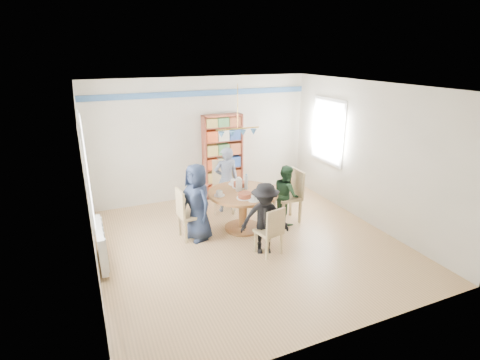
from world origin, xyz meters
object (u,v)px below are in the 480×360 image
radiator (101,244)px  chair_left (187,212)px  person_left (197,202)px  person_right (286,194)px  chair_near (271,229)px  chair_right (291,193)px  bookshelf (223,157)px  chair_far (224,183)px  dining_table (243,202)px  person_near (265,219)px  person_far (226,180)px

radiator → chair_left: chair_left is taller
person_left → person_right: (1.79, -0.01, -0.12)m
chair_left → chair_near: 1.57m
chair_left → chair_near: chair_left is taller
chair_right → bookshelf: (-0.76, 1.79, 0.36)m
chair_far → person_right: person_right is taller
person_right → bookshelf: bearing=26.2°
chair_right → chair_near: chair_right is taller
chair_right → radiator: bearing=-176.1°
dining_table → chair_left: 1.07m
radiator → person_right: person_right is taller
chair_near → person_near: size_ratio=0.69×
person_right → chair_near: bearing=147.6°
radiator → chair_near: size_ratio=1.18×
bookshelf → chair_right: bearing=-67.1°
chair_right → person_left: 1.93m
person_far → person_near: person_far is taller
chair_near → person_right: (0.86, 1.03, 0.11)m
person_right → person_near: person_near is taller
chair_near → person_left: size_ratio=0.60×
radiator → bookshelf: size_ratio=0.53×
person_left → person_right: person_left is taller
dining_table → chair_near: size_ratio=1.53×
chair_left → person_near: bearing=-43.3°
chair_left → person_far: (1.10, 0.88, 0.17)m
chair_far → person_right: size_ratio=0.91×
dining_table → chair_far: size_ratio=1.23×
chair_right → bookshelf: 1.98m
dining_table → person_left: size_ratio=0.93×
radiator → person_left: size_ratio=0.71×
chair_near → bookshelf: (0.24, 2.85, 0.47)m
radiator → person_far: person_far is taller
chair_right → chair_near: bearing=-133.4°
person_near → bookshelf: bookshelf is taller
person_left → person_near: person_left is taller
dining_table → chair_left: (-1.07, 0.04, -0.04)m
radiator → person_far: bearing=24.6°
person_left → person_near: bearing=25.5°
chair_right → chair_far: bearing=135.4°
chair_far → bookshelf: 0.89m
chair_far → person_near: size_ratio=0.86×
chair_near → person_near: person_near is taller
chair_far → person_far: 0.15m
radiator → chair_far: size_ratio=0.95×
radiator → bookshelf: (2.83, 2.04, 0.58)m
chair_right → person_left: bearing=-179.5°
dining_table → chair_far: chair_far is taller
chair_far → chair_near: chair_far is taller
chair_far → bookshelf: bookshelf is taller
chair_left → radiator: bearing=-168.5°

